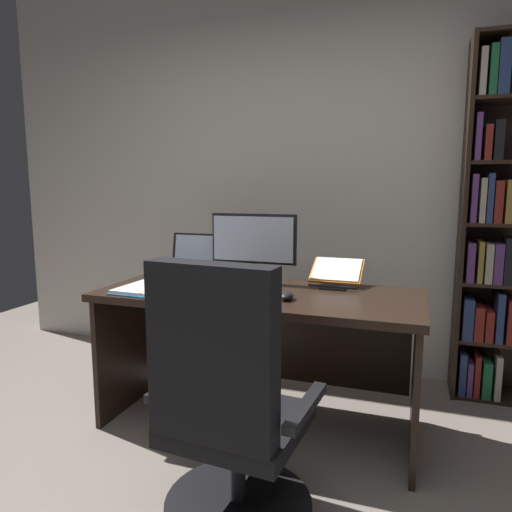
{
  "coord_description": "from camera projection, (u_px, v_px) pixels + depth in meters",
  "views": [
    {
      "loc": [
        0.66,
        -1.15,
        1.32
      ],
      "look_at": [
        -0.1,
        1.09,
        0.96
      ],
      "focal_mm": 32.57,
      "sensor_mm": 36.0,
      "label": 1
    }
  ],
  "objects": [
    {
      "name": "notepad",
      "position": [
        207.0,
        287.0,
        2.55
      ],
      "size": [
        0.18,
        0.23,
        0.01
      ],
      "primitive_type": "cube",
      "rotation": [
        0.0,
        0.0,
        0.16
      ],
      "color": "white",
      "rests_on": "desk"
    },
    {
      "name": "computer_mouse",
      "position": [
        287.0,
        296.0,
        2.28
      ],
      "size": [
        0.06,
        0.1,
        0.04
      ],
      "primitive_type": "ellipsoid",
      "color": "black",
      "rests_on": "desk"
    },
    {
      "name": "wall_back",
      "position": [
        319.0,
        167.0,
        3.3
      ],
      "size": [
        5.12,
        0.12,
        2.9
      ],
      "primitive_type": "cube",
      "color": "beige",
      "rests_on": "ground"
    },
    {
      "name": "monitor",
      "position": [
        253.0,
        247.0,
        2.69
      ],
      "size": [
        0.51,
        0.16,
        0.4
      ],
      "color": "black",
      "rests_on": "desk"
    },
    {
      "name": "office_chair",
      "position": [
        227.0,
        419.0,
        1.75
      ],
      "size": [
        0.64,
        0.6,
        1.06
      ],
      "rotation": [
        0.0,
        0.0,
        -0.09
      ],
      "color": "black",
      "rests_on": "ground"
    },
    {
      "name": "keyboard",
      "position": [
        230.0,
        293.0,
        2.38
      ],
      "size": [
        0.42,
        0.15,
        0.02
      ],
      "primitive_type": "cube",
      "color": "black",
      "rests_on": "desk"
    },
    {
      "name": "laptop",
      "position": [
        190.0,
        268.0,
        2.85
      ],
      "size": [
        0.34,
        0.31,
        0.26
      ],
      "color": "black",
      "rests_on": "desk"
    },
    {
      "name": "desk",
      "position": [
        263.0,
        325.0,
        2.57
      ],
      "size": [
        1.7,
        0.72,
        0.76
      ],
      "color": "black",
      "rests_on": "ground"
    },
    {
      "name": "pen",
      "position": [
        211.0,
        286.0,
        2.55
      ],
      "size": [
        0.14,
        0.04,
        0.01
      ],
      "primitive_type": "cylinder",
      "rotation": [
        0.0,
        1.57,
        -0.27
      ],
      "color": "black",
      "rests_on": "notepad"
    },
    {
      "name": "open_binder",
      "position": [
        157.0,
        290.0,
        2.46
      ],
      "size": [
        0.42,
        0.34,
        0.02
      ],
      "rotation": [
        0.0,
        0.0,
        -0.05
      ],
      "color": "#2D84C6",
      "rests_on": "desk"
    },
    {
      "name": "reading_stand_with_book",
      "position": [
        336.0,
        273.0,
        2.62
      ],
      "size": [
        0.29,
        0.28,
        0.14
      ],
      "color": "black",
      "rests_on": "desk"
    }
  ]
}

